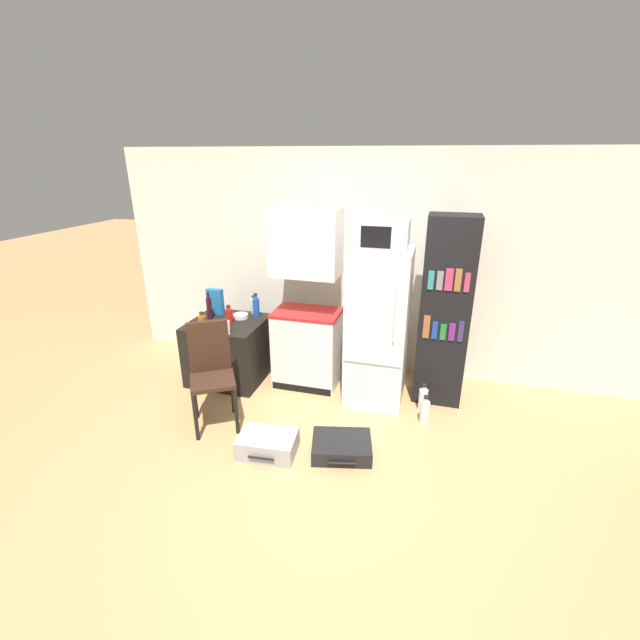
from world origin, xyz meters
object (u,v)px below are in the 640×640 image
bottle_wine_dark (209,307)px  suitcase_small_flat (268,444)px  bottle_blue_soda (256,307)px  chair (211,366)px  bottle_clear_short (254,306)px  microwave (383,234)px  bottle_milk_white (226,327)px  water_bottle_middle (425,411)px  bookshelf (445,313)px  kitchen_hutch (307,307)px  bottle_amber_beer (202,323)px  water_bottle_front (423,399)px  bottle_ketchup_red (229,315)px  refrigerator (378,327)px  bowl (241,316)px  side_table (229,350)px  cereal_box (215,301)px  suitcase_large_flat (342,447)px

bottle_wine_dark → suitcase_small_flat: (1.16, -1.20, -0.75)m
bottle_blue_soda → chair: bearing=-90.2°
bottle_wine_dark → bottle_clear_short: bottle_wine_dark is taller
microwave → bottle_blue_soda: (-1.44, 0.19, -0.93)m
bottle_blue_soda → bottle_milk_white: 0.57m
chair → water_bottle_middle: chair is taller
bookshelf → bottle_blue_soda: (-2.08, 0.04, -0.15)m
kitchen_hutch → bottle_milk_white: kitchen_hutch is taller
bottle_milk_white → microwave: bearing=13.5°
kitchen_hutch → water_bottle_middle: (1.34, -0.46, -0.79)m
bottle_amber_beer → water_bottle_front: size_ratio=0.69×
bottle_ketchup_red → suitcase_small_flat: bottle_ketchup_red is taller
bottle_ketchup_red → bottle_milk_white: 0.32m
refrigerator → suitcase_small_flat: refrigerator is taller
bottle_blue_soda → bowl: bottle_blue_soda is taller
bottle_ketchup_red → bottle_blue_soda: size_ratio=0.74×
bottle_milk_white → water_bottle_front: size_ratio=0.61×
bottle_amber_beer → suitcase_small_flat: bearing=-38.9°
side_table → bottle_blue_soda: size_ratio=2.90×
refrigerator → microwave: (-0.00, -0.00, 0.95)m
bottle_amber_beer → bottle_clear_short: bearing=63.6°
bottle_wine_dark → cereal_box: (-0.01, 0.17, 0.02)m
bottle_clear_short → suitcase_large_flat: bearing=-43.8°
chair → suitcase_small_flat: chair is taller
microwave → suitcase_small_flat: 2.19m
refrigerator → bowl: 1.60m
chair → bookshelf: bearing=-5.6°
bookshelf → suitcase_large_flat: 1.68m
refrigerator → bottle_amber_beer: size_ratio=7.69×
suitcase_small_flat → water_bottle_middle: bearing=27.5°
chair → water_bottle_middle: bearing=-17.5°
bowl → suitcase_large_flat: bowl is taller
cereal_box → bottle_ketchup_red: bearing=-38.7°
bottle_amber_beer → chair: (0.38, -0.53, -0.19)m
bottle_milk_white → cereal_box: size_ratio=0.61×
side_table → bottle_ketchup_red: size_ratio=3.94×
suitcase_large_flat → water_bottle_front: size_ratio=1.96×
bookshelf → bottle_milk_white: 2.24m
side_table → chair: chair is taller
suitcase_small_flat → water_bottle_front: (1.28, 1.06, 0.04)m
cereal_box → bottle_blue_soda: bearing=3.9°
bottle_ketchup_red → suitcase_large_flat: 1.94m
bottle_blue_soda → water_bottle_middle: bearing=-15.8°
bottle_blue_soda → chair: (-0.00, -1.07, -0.22)m
bottle_wine_dark → bottle_amber_beer: 0.36m
refrigerator → kitchen_hutch: bearing=173.7°
bottle_ketchup_red → bottle_milk_white: bottle_ketchup_red is taller
bottle_milk_white → cereal_box: 0.67m
refrigerator → water_bottle_front: size_ratio=5.34×
refrigerator → bottle_clear_short: bearing=169.6°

